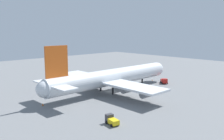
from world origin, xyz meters
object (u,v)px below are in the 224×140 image
at_px(cargo_loader, 112,120).
at_px(safety_cone_nose, 152,80).
at_px(pushback_tractor, 127,75).
at_px(safety_cone_tail, 43,104).
at_px(maintenance_van, 164,81).
at_px(cargo_airplane, 112,77).

xyz_separation_m(cargo_loader, safety_cone_nose, (52.04, 26.68, -0.84)).
bearing_deg(cargo_loader, safety_cone_nose, 27.15).
distance_m(pushback_tractor, safety_cone_nose, 14.24).
distance_m(safety_cone_nose, safety_cone_tail, 57.25).
bearing_deg(maintenance_van, pushback_tractor, 94.77).
xyz_separation_m(pushback_tractor, safety_cone_nose, (3.09, -13.88, -0.86)).
bearing_deg(safety_cone_tail, cargo_airplane, -4.35).
bearing_deg(safety_cone_tail, pushback_tractor, 14.27).
relative_size(cargo_loader, safety_cone_tail, 5.83).
bearing_deg(pushback_tractor, cargo_airplane, -148.25).
height_order(safety_cone_nose, safety_cone_tail, safety_cone_tail).
height_order(maintenance_van, safety_cone_tail, maintenance_van).
bearing_deg(safety_cone_tail, cargo_loader, -78.99).
bearing_deg(cargo_airplane, safety_cone_nose, 4.07).
bearing_deg(safety_cone_nose, pushback_tractor, 102.54).
xyz_separation_m(cargo_airplane, maintenance_van, (27.54, -5.55, -4.48)).
bearing_deg(cargo_loader, maintenance_van, 20.61).
distance_m(maintenance_van, cargo_loader, 54.21).
relative_size(cargo_airplane, cargo_loader, 14.61).
xyz_separation_m(pushback_tractor, safety_cone_tail, (-54.16, -13.77, -0.77)).
height_order(maintenance_van, cargo_loader, cargo_loader).
height_order(cargo_airplane, pushback_tractor, cargo_airplane).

